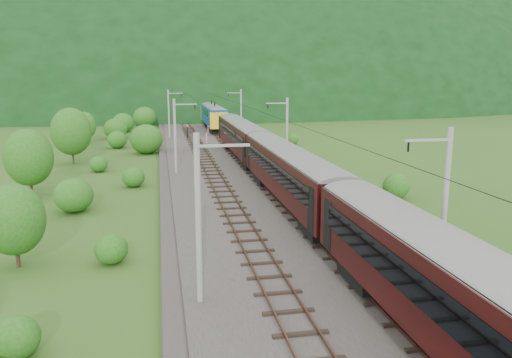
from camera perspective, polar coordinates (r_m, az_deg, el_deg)
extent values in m
plane|color=#2B5119|center=(25.77, 7.88, -13.09)|extent=(600.00, 600.00, 0.00)
cube|color=#38332D|center=(34.67, 2.57, -6.07)|extent=(14.00, 220.00, 0.30)
cube|color=#553024|center=(34.01, -2.56, -5.83)|extent=(0.08, 220.00, 0.15)
cube|color=#553024|center=(34.23, -0.18, -5.69)|extent=(0.08, 220.00, 0.15)
cube|color=black|center=(34.15, -1.37, -5.98)|extent=(2.40, 220.00, 0.12)
cube|color=#553024|center=(34.99, 5.27, -5.35)|extent=(0.08, 220.00, 0.15)
cube|color=#553024|center=(35.40, 7.51, -5.20)|extent=(0.08, 220.00, 0.15)
cube|color=black|center=(35.23, 6.39, -5.49)|extent=(2.40, 220.00, 0.12)
cylinder|color=gray|center=(23.06, -6.61, -4.65)|extent=(0.28, 0.28, 8.00)
cube|color=gray|center=(22.45, -3.76, 3.84)|extent=(2.40, 0.12, 0.12)
cylinder|color=black|center=(22.64, -1.23, 3.16)|extent=(0.10, 0.10, 0.50)
cylinder|color=gray|center=(54.48, -9.23, 4.84)|extent=(0.28, 0.28, 8.00)
cube|color=gray|center=(54.22, -8.07, 8.46)|extent=(2.40, 0.12, 0.12)
cylinder|color=black|center=(54.30, -7.00, 8.17)|extent=(0.10, 0.10, 0.50)
cylinder|color=gray|center=(86.32, -9.93, 7.37)|extent=(0.28, 0.28, 8.00)
cube|color=gray|center=(86.16, -9.21, 9.65)|extent=(2.40, 0.12, 0.12)
cylinder|color=black|center=(86.21, -8.53, 9.47)|extent=(0.10, 0.10, 0.50)
cylinder|color=gray|center=(118.25, -10.26, 8.53)|extent=(0.28, 0.28, 8.00)
cube|color=gray|center=(118.14, -9.73, 10.20)|extent=(2.40, 0.12, 0.12)
cylinder|color=black|center=(118.17, -9.23, 10.07)|extent=(0.10, 0.10, 0.50)
cylinder|color=gray|center=(150.21, -10.45, 9.20)|extent=(0.28, 0.28, 8.00)
cube|color=gray|center=(150.12, -10.03, 10.51)|extent=(2.40, 0.12, 0.12)
cylinder|color=black|center=(150.15, -9.64, 10.41)|extent=(0.10, 0.10, 0.50)
cylinder|color=gray|center=(26.91, 20.77, -2.95)|extent=(0.28, 0.28, 8.00)
cube|color=gray|center=(25.68, 19.03, 4.23)|extent=(2.40, 0.12, 0.12)
cylinder|color=black|center=(25.24, 17.01, 3.54)|extent=(0.10, 0.10, 0.50)
cylinder|color=gray|center=(56.22, 3.55, 5.19)|extent=(0.28, 0.28, 8.00)
cube|color=gray|center=(55.64, 2.39, 8.65)|extent=(2.40, 0.12, 0.12)
cylinder|color=black|center=(55.43, 1.37, 8.33)|extent=(0.10, 0.10, 0.50)
cylinder|color=gray|center=(87.43, -1.71, 7.59)|extent=(0.28, 0.28, 8.00)
cube|color=gray|center=(87.06, -2.52, 9.81)|extent=(2.40, 0.12, 0.12)
cylinder|color=black|center=(86.93, -3.18, 9.60)|extent=(0.10, 0.10, 0.50)
cylinder|color=gray|center=(119.06, -4.22, 8.71)|extent=(0.28, 0.28, 8.00)
cube|color=gray|center=(118.79, -4.83, 10.33)|extent=(2.40, 0.12, 0.12)
cylinder|color=black|center=(118.70, -5.31, 10.18)|extent=(0.10, 0.10, 0.50)
cylinder|color=gray|center=(150.85, -5.67, 9.34)|extent=(0.28, 0.28, 8.00)
cube|color=gray|center=(150.64, -6.16, 10.63)|extent=(2.40, 0.12, 0.12)
cylinder|color=black|center=(150.56, -6.55, 10.50)|extent=(0.10, 0.10, 0.50)
cylinder|color=black|center=(32.72, -1.42, 5.33)|extent=(0.03, 198.00, 0.03)
cylinder|color=black|center=(33.84, 6.65, 5.47)|extent=(0.03, 198.00, 0.03)
ellipsoid|color=black|center=(282.38, -9.47, 9.53)|extent=(504.00, 360.00, 244.00)
cube|color=black|center=(18.81, 23.71, -13.35)|extent=(3.10, 23.50, 3.20)
cylinder|color=slate|center=(18.27, 24.08, -9.23)|extent=(3.10, 23.38, 3.10)
cube|color=black|center=(17.85, 19.54, -13.04)|extent=(0.05, 20.68, 1.23)
cube|color=black|center=(26.18, 13.02, -10.38)|extent=(2.35, 3.42, 0.96)
cube|color=black|center=(40.14, 3.95, 0.80)|extent=(3.10, 23.50, 3.20)
cylinder|color=slate|center=(39.89, 3.98, 2.83)|extent=(3.10, 23.38, 3.10)
cube|color=black|center=(39.70, 1.77, 1.26)|extent=(0.05, 20.68, 1.23)
cube|color=black|center=(40.49, 6.11, 1.41)|extent=(0.05, 20.68, 1.23)
cube|color=black|center=(33.00, 7.57, -5.47)|extent=(2.35, 3.42, 0.96)
cube|color=black|center=(48.39, 1.43, 0.22)|extent=(2.35, 3.42, 0.96)
cube|color=black|center=(63.59, -1.65, 4.92)|extent=(3.10, 23.50, 3.20)
cylinder|color=slate|center=(63.43, -1.66, 6.22)|extent=(3.10, 23.38, 3.10)
cube|color=black|center=(63.31, -3.06, 5.23)|extent=(0.05, 20.68, 1.23)
cube|color=black|center=(63.81, -0.25, 5.30)|extent=(0.05, 20.68, 1.23)
cube|color=black|center=(55.88, -0.27, 1.80)|extent=(2.35, 3.42, 0.96)
cube|color=black|center=(71.92, -2.70, 4.05)|extent=(2.35, 3.42, 0.96)
cube|color=navy|center=(96.98, -4.91, 7.29)|extent=(3.10, 19.23, 3.20)
cylinder|color=slate|center=(96.88, -4.92, 8.14)|extent=(3.10, 19.13, 3.10)
cube|color=black|center=(96.80, -5.84, 7.49)|extent=(0.05, 16.92, 1.23)
cube|color=black|center=(97.13, -3.99, 7.54)|extent=(0.05, 16.92, 1.23)
cube|color=black|center=(90.52, -4.43, 5.64)|extent=(2.35, 3.42, 0.96)
cube|color=black|center=(103.84, -5.29, 6.43)|extent=(2.35, 3.42, 0.96)
cube|color=yellow|center=(106.34, -5.45, 7.56)|extent=(3.16, 0.50, 2.88)
cube|color=yellow|center=(87.68, -4.25, 6.67)|extent=(3.16, 0.50, 2.88)
cube|color=black|center=(99.81, -5.12, 8.67)|extent=(0.08, 1.60, 0.96)
cylinder|color=red|center=(78.92, -5.68, 4.73)|extent=(0.17, 0.17, 1.56)
cylinder|color=red|center=(90.29, -5.49, 5.61)|extent=(0.16, 0.16, 1.50)
cylinder|color=black|center=(84.59, -7.85, 5.33)|extent=(0.15, 0.15, 2.08)
sphere|color=red|center=(84.48, -7.87, 6.06)|extent=(0.25, 0.25, 0.25)
ellipsoid|color=#1A5516|center=(22.27, -25.79, -16.04)|extent=(1.88, 1.88, 1.69)
ellipsoid|color=#1A5516|center=(30.43, -16.22, -7.72)|extent=(1.93, 1.93, 1.73)
ellipsoid|color=#1A5516|center=(42.31, -20.13, -1.76)|extent=(3.07, 3.07, 2.77)
ellipsoid|color=#1A5516|center=(50.12, -13.83, 0.19)|extent=(2.17, 2.17, 1.96)
ellipsoid|color=#1A5516|center=(58.99, -17.57, 1.63)|extent=(2.00, 2.00, 1.80)
ellipsoid|color=#1A5516|center=(70.81, -12.42, 4.48)|extent=(4.54, 4.54, 4.08)
ellipsoid|color=#1A5516|center=(77.18, -15.57, 4.35)|extent=(2.88, 2.88, 2.59)
ellipsoid|color=#1A5516|center=(88.07, -15.76, 5.53)|extent=(3.92, 3.92, 3.53)
ellipsoid|color=#1A5516|center=(98.64, -14.93, 6.24)|extent=(4.03, 4.03, 3.63)
ellipsoid|color=#1A5516|center=(105.81, -12.60, 6.89)|extent=(4.76, 4.76, 4.29)
ellipsoid|color=#1A5516|center=(117.94, -13.75, 6.82)|extent=(2.47, 2.47, 2.22)
cylinder|color=black|center=(31.61, -25.68, -6.83)|extent=(0.24, 0.24, 2.65)
ellipsoid|color=#1A5516|center=(31.19, -25.93, -4.19)|extent=(3.41, 3.41, 4.09)
cylinder|color=black|center=(49.30, -24.37, 0.09)|extent=(0.24, 0.24, 3.33)
ellipsoid|color=#1A5516|center=(48.98, -24.56, 2.27)|extent=(4.28, 4.28, 5.13)
cylinder|color=black|center=(65.18, -20.24, 3.25)|extent=(0.24, 0.24, 3.75)
ellipsoid|color=#1A5516|center=(64.92, -20.38, 5.11)|extent=(4.82, 4.82, 5.78)
cylinder|color=black|center=(83.10, -18.95, 4.72)|extent=(0.24, 0.24, 2.78)
ellipsoid|color=#1A5516|center=(82.93, -19.02, 5.81)|extent=(3.57, 3.57, 4.29)
ellipsoid|color=#1A5516|center=(45.59, 15.69, -0.96)|extent=(2.33, 2.33, 2.10)
ellipsoid|color=#1A5516|center=(78.09, 4.21, 4.49)|extent=(1.85, 1.85, 1.66)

